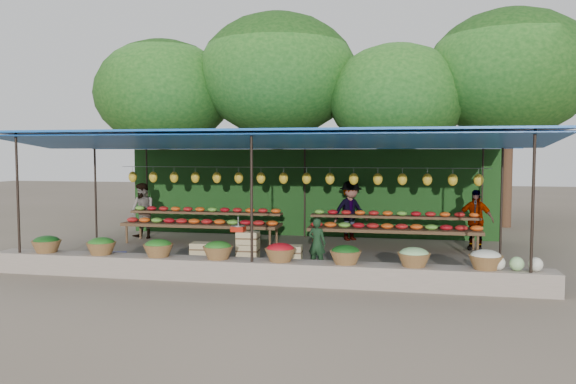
% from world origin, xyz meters
% --- Properties ---
extents(ground, '(60.00, 60.00, 0.00)m').
position_xyz_m(ground, '(0.00, 0.00, 0.00)').
color(ground, brown).
rests_on(ground, ground).
extents(stone_curb, '(10.60, 0.55, 0.40)m').
position_xyz_m(stone_curb, '(0.00, -2.75, 0.20)').
color(stone_curb, gray).
rests_on(stone_curb, ground).
extents(stall_canopy, '(10.80, 6.60, 2.82)m').
position_xyz_m(stall_canopy, '(-0.00, 0.06, 2.68)').
color(stall_canopy, black).
rests_on(stall_canopy, ground).
extents(produce_baskets, '(8.98, 0.58, 0.34)m').
position_xyz_m(produce_baskets, '(-0.10, -2.75, 0.56)').
color(produce_baskets, brown).
rests_on(produce_baskets, stone_curb).
extents(netting_backdrop, '(10.60, 0.06, 2.50)m').
position_xyz_m(netting_backdrop, '(0.00, 3.15, 1.25)').
color(netting_backdrop, '#1D4C1B').
rests_on(netting_backdrop, ground).
extents(tree_row, '(16.51, 5.50, 7.12)m').
position_xyz_m(tree_row, '(0.50, 6.09, 4.70)').
color(tree_row, '#3D2016').
rests_on(tree_row, ground).
extents(fruit_table_left, '(4.21, 0.95, 0.93)m').
position_xyz_m(fruit_table_left, '(-2.49, 1.35, 0.61)').
color(fruit_table_left, '#482E1D').
rests_on(fruit_table_left, ground).
extents(fruit_table_right, '(4.21, 0.95, 0.93)m').
position_xyz_m(fruit_table_right, '(2.51, 1.35, 0.61)').
color(fruit_table_right, '#482E1D').
rests_on(fruit_table_right, ground).
extents(crate_counter, '(2.37, 0.37, 0.77)m').
position_xyz_m(crate_counter, '(-0.45, -1.65, 0.31)').
color(crate_counter, tan).
rests_on(crate_counter, ground).
extents(weighing_scale, '(0.29, 0.29, 0.31)m').
position_xyz_m(weighing_scale, '(-0.62, -1.65, 0.84)').
color(weighing_scale, '#B71F0E').
rests_on(weighing_scale, crate_counter).
extents(vendor_seated, '(0.43, 0.33, 1.05)m').
position_xyz_m(vendor_seated, '(0.97, -1.32, 0.52)').
color(vendor_seated, '#17321A').
rests_on(vendor_seated, ground).
extents(customer_left, '(0.92, 0.82, 1.55)m').
position_xyz_m(customer_left, '(-4.40, 1.77, 0.78)').
color(customer_left, slate).
rests_on(customer_left, ground).
extents(customer_mid, '(1.20, 1.11, 1.62)m').
position_xyz_m(customer_mid, '(1.33, 2.57, 0.81)').
color(customer_mid, slate).
rests_on(customer_mid, ground).
extents(customer_right, '(0.94, 0.58, 1.49)m').
position_xyz_m(customer_right, '(4.48, 1.67, 0.75)').
color(customer_right, slate).
rests_on(customer_right, ground).
extents(blue_crate_front, '(0.51, 0.44, 0.26)m').
position_xyz_m(blue_crate_front, '(-3.63, -2.28, 0.13)').
color(blue_crate_front, navy).
rests_on(blue_crate_front, ground).
extents(blue_crate_back, '(0.51, 0.44, 0.26)m').
position_xyz_m(blue_crate_back, '(-3.31, -1.81, 0.13)').
color(blue_crate_back, navy).
rests_on(blue_crate_back, ground).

